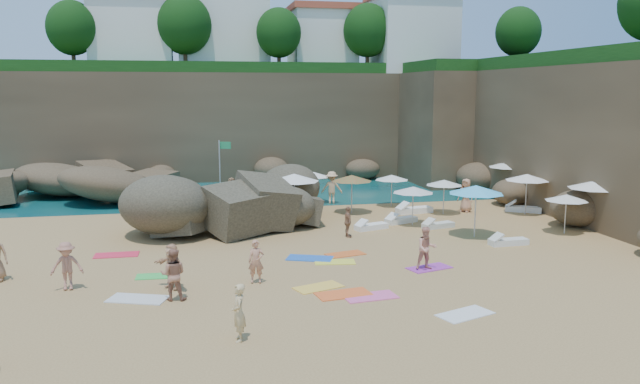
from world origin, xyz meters
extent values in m
plane|color=tan|center=(0.00, 0.00, 0.00)|extent=(120.00, 120.00, 0.00)
plane|color=#0C4751|center=(0.00, 30.00, 0.00)|extent=(120.00, 120.00, 0.00)
cube|color=brown|center=(2.00, 25.00, 4.00)|extent=(44.00, 8.00, 8.00)
cube|color=brown|center=(19.00, 8.00, 4.00)|extent=(8.00, 30.00, 8.00)
cube|color=brown|center=(17.00, 20.00, 4.00)|extent=(10.00, 12.00, 8.00)
cube|color=white|center=(-8.00, 26.00, 10.75)|extent=(6.00, 5.00, 5.50)
cube|color=white|center=(-1.00, 27.00, 11.25)|extent=(7.00, 6.00, 6.50)
cube|color=white|center=(7.00, 26.00, 10.50)|extent=(5.00, 5.00, 5.00)
cube|color=#B2472D|center=(7.00, 26.00, 13.25)|extent=(5.40, 5.40, 0.50)
cube|color=white|center=(14.00, 24.00, 11.00)|extent=(6.00, 6.00, 6.00)
sphere|color=#11380F|center=(-12.00, 24.00, 11.20)|extent=(3.60, 3.60, 3.60)
sphere|color=#11380F|center=(-4.00, 24.00, 11.60)|extent=(4.05, 4.05, 4.05)
sphere|color=#11380F|center=(3.00, 23.00, 11.04)|extent=(3.42, 3.42, 3.42)
sphere|color=#11380F|center=(10.00, 23.00, 11.36)|extent=(3.78, 3.78, 3.78)
sphere|color=#11380F|center=(19.00, 16.00, 10.80)|extent=(3.15, 3.15, 3.15)
cylinder|color=white|center=(-18.00, 30.00, 3.00)|extent=(0.10, 0.10, 6.00)
cylinder|color=white|center=(-16.50, 30.00, 3.00)|extent=(0.10, 0.10, 6.00)
cylinder|color=white|center=(-15.00, 30.00, 3.00)|extent=(0.10, 0.10, 6.00)
cylinder|color=silver|center=(-2.18, 12.53, 1.88)|extent=(0.08, 0.08, 3.76)
cube|color=#228B50|center=(-1.81, 12.53, 3.46)|extent=(0.64, 0.22, 0.42)
cylinder|color=silver|center=(7.53, 9.03, 0.88)|extent=(0.05, 0.05, 1.76)
cone|color=white|center=(7.53, 9.03, 1.71)|extent=(1.97, 1.97, 0.30)
cylinder|color=silver|center=(3.29, 11.09, 0.89)|extent=(0.05, 0.05, 1.78)
cone|color=white|center=(3.29, 11.09, 1.74)|extent=(2.00, 2.00, 0.30)
cylinder|color=silver|center=(6.96, 3.92, 0.92)|extent=(0.05, 0.05, 1.85)
cone|color=silver|center=(6.96, 3.92, 1.80)|extent=(2.07, 2.07, 0.32)
cylinder|color=silver|center=(15.40, 9.82, 1.13)|extent=(0.07, 0.07, 2.26)
cone|color=silver|center=(15.40, 9.82, 2.20)|extent=(2.53, 2.53, 0.39)
cylinder|color=silver|center=(14.02, 5.33, 1.04)|extent=(0.06, 0.06, 2.09)
cone|color=white|center=(14.02, 5.33, 2.04)|extent=(2.34, 2.34, 0.36)
cylinder|color=silver|center=(1.32, 6.27, 1.16)|extent=(0.07, 0.07, 2.32)
cone|color=white|center=(1.32, 6.27, 2.26)|extent=(2.60, 2.60, 0.40)
cylinder|color=silver|center=(4.73, 7.52, 1.00)|extent=(0.06, 0.06, 2.01)
cone|color=red|center=(4.73, 7.52, 1.96)|extent=(2.25, 2.25, 0.34)
cylinder|color=silver|center=(9.63, 6.30, 0.89)|extent=(0.05, 0.05, 1.78)
cone|color=silver|center=(9.63, 6.30, 1.74)|extent=(2.00, 2.00, 0.30)
cylinder|color=silver|center=(15.16, 1.07, 1.14)|extent=(0.07, 0.07, 2.29)
cone|color=white|center=(15.16, 1.07, 2.23)|extent=(2.57, 2.57, 0.39)
cylinder|color=silver|center=(8.89, 0.92, 1.14)|extent=(0.07, 0.07, 2.27)
cone|color=#46BEEF|center=(8.89, 0.92, 2.22)|extent=(2.55, 2.55, 0.39)
cylinder|color=silver|center=(13.36, 0.64, 0.88)|extent=(0.05, 0.05, 1.77)
cone|color=silver|center=(13.36, 0.64, 1.72)|extent=(1.98, 1.98, 0.30)
cube|color=white|center=(6.57, 4.51, 0.14)|extent=(1.85, 1.18, 0.27)
cube|color=white|center=(8.14, 6.86, 0.16)|extent=(2.12, 0.98, 0.32)
cube|color=silver|center=(7.98, 3.03, 0.13)|extent=(1.72, 0.93, 0.26)
cube|color=white|center=(4.64, 3.38, 0.13)|extent=(1.79, 1.09, 0.26)
cube|color=white|center=(14.26, 5.95, 0.15)|extent=(1.98, 1.59, 0.30)
cube|color=silver|center=(9.66, -0.85, 0.13)|extent=(1.74, 0.63, 0.27)
cube|color=orange|center=(0.92, -5.91, 0.02)|extent=(1.93, 1.17, 0.03)
cube|color=yellow|center=(0.26, -5.02, 0.01)|extent=(1.84, 1.34, 0.03)
cube|color=silver|center=(-5.74, -5.02, 0.02)|extent=(2.10, 1.54, 0.03)
cube|color=purple|center=(4.88, -3.57, 0.01)|extent=(1.85, 1.28, 0.03)
cube|color=#EC2947|center=(-7.02, 0.88, 0.02)|extent=(1.78, 0.90, 0.03)
cube|color=blue|center=(0.68, -1.28, 0.02)|extent=(2.04, 1.54, 0.03)
cube|color=pink|center=(1.72, -6.34, 0.02)|extent=(1.83, 1.07, 0.03)
cube|color=orange|center=(2.24, -0.95, 0.01)|extent=(1.74, 1.16, 0.03)
cube|color=green|center=(-5.24, -2.53, 0.01)|extent=(1.54, 0.82, 0.03)
cube|color=yellow|center=(1.54, -2.01, 0.01)|extent=(1.69, 1.02, 0.03)
cube|color=white|center=(4.07, -8.51, 0.02)|extent=(1.92, 1.41, 0.03)
imported|color=#A36A51|center=(-4.58, -5.29, 0.85)|extent=(0.93, 0.78, 1.70)
imported|color=#E3B481|center=(4.32, 10.63, 0.97)|extent=(1.35, 0.82, 1.94)
imported|color=#A07050|center=(3.12, 2.06, 0.72)|extent=(0.38, 0.86, 1.44)
imported|color=tan|center=(11.07, 6.61, 0.94)|extent=(0.96, 1.02, 1.87)
imported|color=tan|center=(-1.59, 10.89, 0.85)|extent=(1.61, 0.58, 1.71)
imported|color=#D5B579|center=(-2.78, -9.09, 0.79)|extent=(0.40, 0.59, 1.59)
imported|color=#AE6E57|center=(-8.12, -3.54, 0.22)|extent=(1.15, 1.69, 0.44)
imported|color=tan|center=(-4.65, -4.12, 0.21)|extent=(2.10, 2.08, 0.41)
imported|color=tan|center=(-1.78, -4.07, 0.18)|extent=(0.73, 1.57, 0.36)
imported|color=tan|center=(4.67, -3.76, 0.31)|extent=(0.87, 1.66, 0.61)
camera|label=1|loc=(-3.94, -25.22, 6.70)|focal=35.00mm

